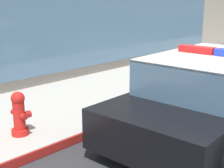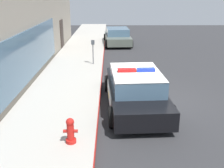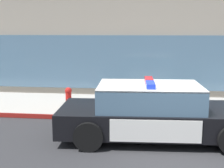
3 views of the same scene
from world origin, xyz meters
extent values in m
cube|color=#B2ADA3|center=(0.00, 3.48, 0.07)|extent=(48.00, 3.04, 0.15)
cube|color=maroon|center=(0.00, 1.94, 0.08)|extent=(28.80, 0.04, 0.14)
cube|color=slate|center=(-0.90, 5.01, 1.45)|extent=(15.06, 0.08, 2.10)
cube|color=black|center=(-0.69, 0.64, 0.50)|extent=(4.92, 2.11, 0.60)
cube|color=silver|center=(-2.37, 0.55, 0.67)|extent=(1.45, 1.89, 0.05)
cube|color=silver|center=(-0.83, 1.57, 0.50)|extent=(2.03, 0.14, 0.51)
cube|color=yellow|center=(-0.84, 1.59, 0.50)|extent=(0.22, 0.02, 0.26)
cube|color=slate|center=(-0.88, 0.63, 1.07)|extent=(2.60, 1.80, 0.60)
cube|color=silver|center=(-0.88, 0.63, 1.36)|extent=(2.60, 1.80, 0.04)
cube|color=red|center=(-0.90, 0.96, 1.44)|extent=(0.23, 0.64, 0.11)
cylinder|color=black|center=(0.85, 1.65, 0.34)|extent=(0.69, 0.26, 0.68)
cylinder|color=black|center=(-2.33, 1.48, 0.34)|extent=(0.69, 0.26, 0.68)
cylinder|color=red|center=(-3.47, 2.61, 0.20)|extent=(0.28, 0.28, 0.10)
cylinder|color=red|center=(-3.47, 2.61, 0.47)|extent=(0.19, 0.19, 0.45)
sphere|color=red|center=(-3.47, 2.61, 0.77)|extent=(0.22, 0.22, 0.22)
cylinder|color=#B21E19|center=(-3.47, 2.61, 0.84)|extent=(0.06, 0.06, 0.05)
cylinder|color=#B21E19|center=(-3.47, 2.46, 0.50)|extent=(0.09, 0.10, 0.09)
cylinder|color=#B21E19|center=(-3.47, 2.75, 0.50)|extent=(0.09, 0.10, 0.09)
cylinder|color=#B21E19|center=(-3.32, 2.61, 0.46)|extent=(0.10, 0.12, 0.12)
camera|label=1|loc=(-5.93, -1.85, 2.30)|focal=51.76mm
camera|label=2|loc=(-9.77, 1.56, 4.03)|focal=42.67mm
camera|label=3|loc=(-0.93, -6.80, 2.71)|focal=48.79mm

